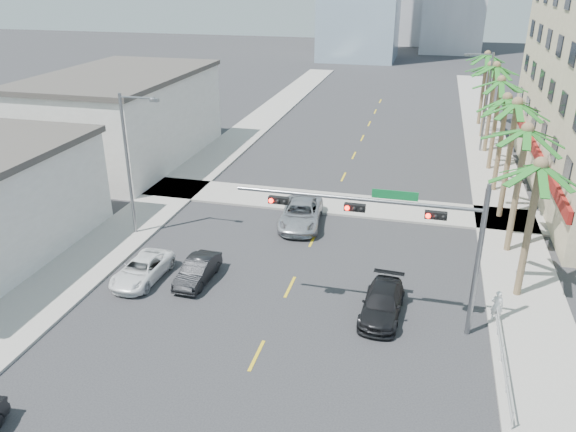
# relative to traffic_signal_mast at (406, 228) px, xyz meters

# --- Properties ---
(ground) EXTENTS (260.00, 260.00, 0.00)m
(ground) POSITION_rel_traffic_signal_mast_xyz_m (-5.78, -7.95, -5.06)
(ground) COLOR #262628
(ground) RESTS_ON ground
(sidewalk_right) EXTENTS (4.00, 120.00, 0.15)m
(sidewalk_right) POSITION_rel_traffic_signal_mast_xyz_m (6.22, 12.05, -4.99)
(sidewalk_right) COLOR gray
(sidewalk_right) RESTS_ON ground
(sidewalk_left) EXTENTS (4.00, 120.00, 0.15)m
(sidewalk_left) POSITION_rel_traffic_signal_mast_xyz_m (-17.78, 12.05, -4.99)
(sidewalk_left) COLOR gray
(sidewalk_left) RESTS_ON ground
(sidewalk_cross) EXTENTS (80.00, 4.00, 0.15)m
(sidewalk_cross) POSITION_rel_traffic_signal_mast_xyz_m (-5.78, 14.05, -4.99)
(sidewalk_cross) COLOR gray
(sidewalk_cross) RESTS_ON ground
(building_left_far) EXTENTS (11.00, 18.00, 7.20)m
(building_left_far) POSITION_rel_traffic_signal_mast_xyz_m (-25.28, 20.05, -1.46)
(building_left_far) COLOR beige
(building_left_far) RESTS_ON ground
(traffic_signal_mast) EXTENTS (11.12, 0.54, 7.20)m
(traffic_signal_mast) POSITION_rel_traffic_signal_mast_xyz_m (0.00, 0.00, 0.00)
(traffic_signal_mast) COLOR slate
(traffic_signal_mast) RESTS_ON ground
(palm_tree_0) EXTENTS (4.80, 4.80, 7.80)m
(palm_tree_0) POSITION_rel_traffic_signal_mast_xyz_m (5.82, 4.05, 2.02)
(palm_tree_0) COLOR brown
(palm_tree_0) RESTS_ON ground
(palm_tree_1) EXTENTS (4.80, 4.80, 8.16)m
(palm_tree_1) POSITION_rel_traffic_signal_mast_xyz_m (5.82, 9.25, 2.37)
(palm_tree_1) COLOR brown
(palm_tree_1) RESTS_ON ground
(palm_tree_2) EXTENTS (4.80, 4.80, 8.52)m
(palm_tree_2) POSITION_rel_traffic_signal_mast_xyz_m (5.82, 14.45, 2.72)
(palm_tree_2) COLOR brown
(palm_tree_2) RESTS_ON ground
(palm_tree_3) EXTENTS (4.80, 4.80, 7.80)m
(palm_tree_3) POSITION_rel_traffic_signal_mast_xyz_m (5.82, 19.65, 2.02)
(palm_tree_3) COLOR brown
(palm_tree_3) RESTS_ON ground
(palm_tree_4) EXTENTS (4.80, 4.80, 8.16)m
(palm_tree_4) POSITION_rel_traffic_signal_mast_xyz_m (5.82, 24.85, 2.37)
(palm_tree_4) COLOR brown
(palm_tree_4) RESTS_ON ground
(palm_tree_5) EXTENTS (4.80, 4.80, 8.52)m
(palm_tree_5) POSITION_rel_traffic_signal_mast_xyz_m (5.82, 30.05, 2.72)
(palm_tree_5) COLOR brown
(palm_tree_5) RESTS_ON ground
(palm_tree_6) EXTENTS (4.80, 4.80, 7.80)m
(palm_tree_6) POSITION_rel_traffic_signal_mast_xyz_m (5.82, 35.25, 2.02)
(palm_tree_6) COLOR brown
(palm_tree_6) RESTS_ON ground
(palm_tree_7) EXTENTS (4.80, 4.80, 8.16)m
(palm_tree_7) POSITION_rel_traffic_signal_mast_xyz_m (5.82, 40.45, 2.37)
(palm_tree_7) COLOR brown
(palm_tree_7) RESTS_ON ground
(streetlight_left) EXTENTS (2.55, 0.25, 9.00)m
(streetlight_left) POSITION_rel_traffic_signal_mast_xyz_m (-16.78, 6.05, -0.00)
(streetlight_left) COLOR slate
(streetlight_left) RESTS_ON ground
(streetlight_right) EXTENTS (2.55, 0.25, 9.00)m
(streetlight_right) POSITION_rel_traffic_signal_mast_xyz_m (5.21, 30.05, -0.00)
(streetlight_right) COLOR slate
(streetlight_right) RESTS_ON ground
(guardrail) EXTENTS (0.08, 8.08, 1.00)m
(guardrail) POSITION_rel_traffic_signal_mast_xyz_m (4.52, -1.95, -4.39)
(guardrail) COLOR silver
(guardrail) RESTS_ON ground
(car_parked_far) EXTENTS (2.20, 4.48, 1.22)m
(car_parked_far) POSITION_rel_traffic_signal_mast_xyz_m (-13.76, 0.84, -4.45)
(car_parked_far) COLOR white
(car_parked_far) RESTS_ON ground
(car_lane_left) EXTENTS (1.44, 3.88, 1.27)m
(car_lane_left) POSITION_rel_traffic_signal_mast_xyz_m (-10.78, 1.47, -4.43)
(car_lane_left) COLOR black
(car_lane_left) RESTS_ON ground
(car_lane_center) EXTENTS (3.17, 5.84, 1.55)m
(car_lane_center) POSITION_rel_traffic_signal_mast_xyz_m (-7.05, 10.02, -4.29)
(car_lane_center) COLOR silver
(car_lane_center) RESTS_ON ground
(car_lane_right) EXTENTS (2.09, 4.66, 1.33)m
(car_lane_right) POSITION_rel_traffic_signal_mast_xyz_m (-0.79, 0.60, -4.40)
(car_lane_right) COLOR black
(car_lane_right) RESTS_ON ground
(pedestrian) EXTENTS (0.60, 0.42, 1.59)m
(pedestrian) POSITION_rel_traffic_signal_mast_xyz_m (4.52, 1.29, -4.12)
(pedestrian) COLOR white
(pedestrian) RESTS_ON sidewalk_right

